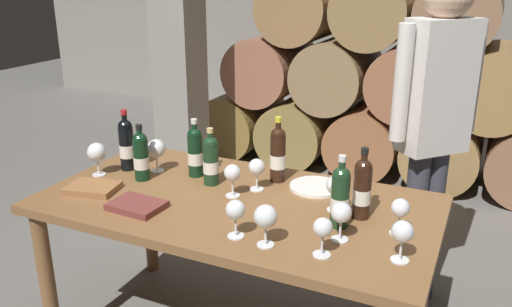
{
  "coord_description": "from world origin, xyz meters",
  "views": [
    {
      "loc": [
        0.95,
        -1.86,
        1.71
      ],
      "look_at": [
        0.0,
        0.2,
        0.91
      ],
      "focal_mm": 36.98,
      "sensor_mm": 36.0,
      "label": 1
    }
  ],
  "objects_px": {
    "wine_glass_4": "(400,209)",
    "tasting_notebook": "(93,188)",
    "leather_ledger": "(137,206)",
    "wine_glass_1": "(266,217)",
    "wine_bottle_1": "(211,160)",
    "wine_bottle_6": "(195,151)",
    "wine_bottle_5": "(340,196)",
    "wine_glass_8": "(156,149)",
    "dining_table": "(237,219)",
    "wine_glass_0": "(235,211)",
    "wine_bottle_3": "(141,156)",
    "serving_plate": "(316,187)",
    "wine_bottle_2": "(278,154)",
    "wine_glass_9": "(97,153)",
    "wine_glass_6": "(402,233)",
    "wine_glass_10": "(341,214)",
    "wine_bottle_4": "(127,144)",
    "wine_glass_2": "(232,174)",
    "wine_glass_3": "(257,168)",
    "wine_bottle_0": "(362,188)",
    "wine_glass_5": "(323,229)",
    "sommelier_presenting": "(435,113)",
    "wine_glass_7": "(336,186)"
  },
  "relations": [
    {
      "from": "wine_glass_4",
      "to": "tasting_notebook",
      "type": "height_order",
      "value": "wine_glass_4"
    },
    {
      "from": "leather_ledger",
      "to": "wine_glass_1",
      "type": "bearing_deg",
      "value": -2.2
    },
    {
      "from": "wine_bottle_1",
      "to": "wine_bottle_6",
      "type": "distance_m",
      "value": 0.13
    },
    {
      "from": "wine_bottle_5",
      "to": "wine_glass_8",
      "type": "relative_size",
      "value": 1.77
    },
    {
      "from": "dining_table",
      "to": "wine_glass_0",
      "type": "height_order",
      "value": "wine_glass_0"
    },
    {
      "from": "wine_bottle_3",
      "to": "serving_plate",
      "type": "distance_m",
      "value": 0.83
    },
    {
      "from": "wine_bottle_1",
      "to": "leather_ledger",
      "type": "xyz_separation_m",
      "value": [
        -0.15,
        -0.36,
        -0.1
      ]
    },
    {
      "from": "wine_bottle_2",
      "to": "wine_glass_9",
      "type": "distance_m",
      "value": 0.87
    },
    {
      "from": "wine_glass_8",
      "to": "serving_plate",
      "type": "xyz_separation_m",
      "value": [
        0.78,
        0.12,
        -0.11
      ]
    },
    {
      "from": "wine_glass_6",
      "to": "wine_glass_10",
      "type": "xyz_separation_m",
      "value": [
        -0.23,
        0.06,
        0.0
      ]
    },
    {
      "from": "dining_table",
      "to": "wine_bottle_2",
      "type": "bearing_deg",
      "value": 74.68
    },
    {
      "from": "wine_glass_6",
      "to": "leather_ledger",
      "type": "relative_size",
      "value": 0.69
    },
    {
      "from": "wine_glass_9",
      "to": "wine_glass_10",
      "type": "xyz_separation_m",
      "value": [
        1.25,
        -0.14,
        -0.01
      ]
    },
    {
      "from": "leather_ledger",
      "to": "wine_bottle_4",
      "type": "bearing_deg",
      "value": 135.01
    },
    {
      "from": "wine_glass_0",
      "to": "tasting_notebook",
      "type": "bearing_deg",
      "value": 171.85
    },
    {
      "from": "wine_glass_2",
      "to": "wine_glass_3",
      "type": "height_order",
      "value": "same"
    },
    {
      "from": "wine_glass_9",
      "to": "wine_bottle_6",
      "type": "bearing_deg",
      "value": 24.08
    },
    {
      "from": "wine_bottle_0",
      "to": "wine_glass_4",
      "type": "xyz_separation_m",
      "value": [
        0.17,
        -0.08,
        -0.03
      ]
    },
    {
      "from": "wine_glass_6",
      "to": "wine_glass_9",
      "type": "xyz_separation_m",
      "value": [
        -1.47,
        0.19,
        0.01
      ]
    },
    {
      "from": "wine_glass_2",
      "to": "wine_glass_5",
      "type": "height_order",
      "value": "wine_glass_2"
    },
    {
      "from": "wine_glass_5",
      "to": "serving_plate",
      "type": "height_order",
      "value": "wine_glass_5"
    },
    {
      "from": "wine_bottle_2",
      "to": "wine_bottle_4",
      "type": "bearing_deg",
      "value": -166.99
    },
    {
      "from": "wine_bottle_0",
      "to": "wine_bottle_4",
      "type": "xyz_separation_m",
      "value": [
        -1.19,
        0.05,
        0.0
      ]
    },
    {
      "from": "dining_table",
      "to": "wine_glass_8",
      "type": "height_order",
      "value": "wine_glass_8"
    },
    {
      "from": "wine_bottle_4",
      "to": "wine_glass_9",
      "type": "xyz_separation_m",
      "value": [
        -0.08,
        -0.13,
        -0.02
      ]
    },
    {
      "from": "wine_glass_4",
      "to": "tasting_notebook",
      "type": "xyz_separation_m",
      "value": [
        -1.33,
        -0.16,
        -0.09
      ]
    },
    {
      "from": "wine_glass_6",
      "to": "leather_ledger",
      "type": "xyz_separation_m",
      "value": [
        -1.07,
        -0.04,
        -0.09
      ]
    },
    {
      "from": "wine_glass_6",
      "to": "tasting_notebook",
      "type": "relative_size",
      "value": 0.69
    },
    {
      "from": "wine_glass_1",
      "to": "sommelier_presenting",
      "type": "bearing_deg",
      "value": 67.92
    },
    {
      "from": "wine_glass_8",
      "to": "sommelier_presenting",
      "type": "bearing_deg",
      "value": 26.6
    },
    {
      "from": "wine_glass_4",
      "to": "wine_bottle_2",
      "type": "bearing_deg",
      "value": 154.21
    },
    {
      "from": "wine_bottle_4",
      "to": "wine_glass_2",
      "type": "relative_size",
      "value": 2.06
    },
    {
      "from": "wine_bottle_3",
      "to": "sommelier_presenting",
      "type": "height_order",
      "value": "sommelier_presenting"
    },
    {
      "from": "wine_bottle_6",
      "to": "wine_glass_1",
      "type": "height_order",
      "value": "wine_bottle_6"
    },
    {
      "from": "wine_bottle_2",
      "to": "wine_glass_2",
      "type": "height_order",
      "value": "wine_bottle_2"
    },
    {
      "from": "wine_glass_6",
      "to": "wine_bottle_1",
      "type": "bearing_deg",
      "value": 160.5
    },
    {
      "from": "wine_bottle_0",
      "to": "sommelier_presenting",
      "type": "xyz_separation_m",
      "value": [
        0.17,
        0.69,
        0.16
      ]
    },
    {
      "from": "wine_bottle_3",
      "to": "wine_glass_4",
      "type": "distance_m",
      "value": 1.21
    },
    {
      "from": "wine_bottle_6",
      "to": "serving_plate",
      "type": "bearing_deg",
      "value": 9.06
    },
    {
      "from": "wine_bottle_1",
      "to": "wine_glass_7",
      "type": "relative_size",
      "value": 1.74
    },
    {
      "from": "wine_bottle_2",
      "to": "wine_glass_3",
      "type": "bearing_deg",
      "value": -107.83
    },
    {
      "from": "wine_bottle_3",
      "to": "wine_glass_9",
      "type": "bearing_deg",
      "value": -169.04
    },
    {
      "from": "wine_bottle_1",
      "to": "wine_glass_4",
      "type": "xyz_separation_m",
      "value": [
        0.88,
        -0.13,
        -0.02
      ]
    },
    {
      "from": "wine_glass_6",
      "to": "leather_ledger",
      "type": "distance_m",
      "value": 1.08
    },
    {
      "from": "wine_bottle_2",
      "to": "wine_glass_5",
      "type": "relative_size",
      "value": 2.17
    },
    {
      "from": "dining_table",
      "to": "wine_glass_7",
      "type": "xyz_separation_m",
      "value": [
        0.41,
        0.08,
        0.2
      ]
    },
    {
      "from": "wine_glass_2",
      "to": "wine_bottle_6",
      "type": "bearing_deg",
      "value": 152.08
    },
    {
      "from": "wine_bottle_2",
      "to": "wine_glass_9",
      "type": "xyz_separation_m",
      "value": [
        -0.82,
        -0.3,
        -0.02
      ]
    },
    {
      "from": "wine_glass_3",
      "to": "wine_glass_10",
      "type": "bearing_deg",
      "value": -32.03
    },
    {
      "from": "dining_table",
      "to": "wine_bottle_2",
      "type": "relative_size",
      "value": 5.43
    }
  ]
}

